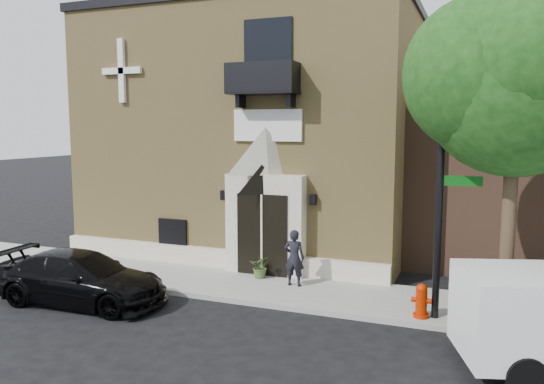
# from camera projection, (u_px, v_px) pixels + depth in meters

# --- Properties ---
(ground) EXTENTS (120.00, 120.00, 0.00)m
(ground) POSITION_uv_depth(u_px,v_px,m) (261.00, 308.00, 14.31)
(ground) COLOR black
(ground) RESTS_ON ground
(sidewalk) EXTENTS (42.00, 3.00, 0.15)m
(sidewalk) POSITION_uv_depth(u_px,v_px,m) (313.00, 293.00, 15.32)
(sidewalk) COLOR gray
(sidewalk) RESTS_ON ground
(church) EXTENTS (12.20, 11.01, 9.30)m
(church) POSITION_uv_depth(u_px,v_px,m) (268.00, 132.00, 22.17)
(church) COLOR tan
(church) RESTS_ON ground
(street_tree_left) EXTENTS (4.97, 4.38, 7.77)m
(street_tree_left) POSITION_uv_depth(u_px,v_px,m) (518.00, 81.00, 11.71)
(street_tree_left) COLOR #38281C
(street_tree_left) RESTS_ON sidewalk
(black_sedan) EXTENTS (5.01, 2.25, 1.43)m
(black_sedan) POSITION_uv_depth(u_px,v_px,m) (81.00, 278.00, 14.61)
(black_sedan) COLOR black
(black_sedan) RESTS_ON ground
(street_sign) EXTENTS (1.06, 1.05, 6.63)m
(street_sign) POSITION_uv_depth(u_px,v_px,m) (441.00, 184.00, 12.78)
(street_sign) COLOR black
(street_sign) RESTS_ON sidewalk
(fire_hydrant) EXTENTS (0.49, 0.39, 0.86)m
(fire_hydrant) POSITION_uv_depth(u_px,v_px,m) (421.00, 301.00, 13.13)
(fire_hydrant) COLOR #AB1D00
(fire_hydrant) RESTS_ON sidewalk
(planter) EXTENTS (0.75, 0.68, 0.73)m
(planter) POSITION_uv_depth(u_px,v_px,m) (261.00, 267.00, 16.55)
(planter) COLOR #46612E
(planter) RESTS_ON sidewalk
(pedestrian_near) EXTENTS (0.64, 0.43, 1.69)m
(pedestrian_near) POSITION_uv_depth(u_px,v_px,m) (294.00, 258.00, 15.71)
(pedestrian_near) COLOR black
(pedestrian_near) RESTS_ON sidewalk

